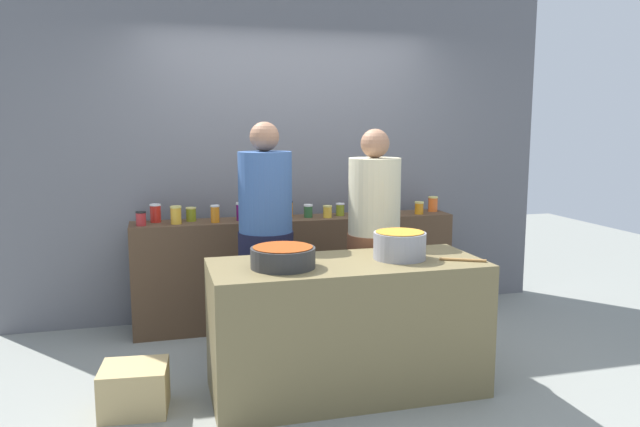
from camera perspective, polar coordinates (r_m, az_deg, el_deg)
ground at (r=4.32m, az=1.25°, el=-14.61°), size 12.00×12.00×0.00m
storefront_wall at (r=5.38m, az=-3.08°, el=6.43°), size 4.80×0.12×3.00m
display_shelf at (r=5.18m, az=-2.17°, el=-5.35°), size 2.70×0.36×0.91m
prep_table at (r=3.90m, az=2.54°, el=-10.58°), size 1.70×0.70×0.84m
preserve_jar_0 at (r=4.89m, az=-16.45°, el=-0.45°), size 0.08×0.08×0.11m
preserve_jar_1 at (r=5.02m, az=-15.18°, el=0.03°), size 0.09×0.09×0.15m
preserve_jar_2 at (r=4.90m, az=-13.37°, el=-0.13°), size 0.09×0.09×0.14m
preserve_jar_3 at (r=5.02m, az=-12.01°, el=-0.07°), size 0.08×0.08×0.11m
preserve_jar_4 at (r=4.91m, az=-9.82°, el=-0.02°), size 0.07×0.07×0.14m
preserve_jar_5 at (r=4.98m, az=-7.37°, el=0.20°), size 0.09×0.09×0.15m
preserve_jar_6 at (r=5.01m, az=-4.41°, el=0.06°), size 0.07×0.07×0.11m
preserve_jar_7 at (r=5.13m, az=-3.00°, el=0.43°), size 0.08×0.08×0.14m
preserve_jar_8 at (r=5.11m, az=-1.12°, el=0.26°), size 0.08×0.08×0.11m
preserve_jar_9 at (r=5.09m, az=0.71°, el=0.19°), size 0.08×0.08×0.10m
preserve_jar_10 at (r=5.20m, az=1.90°, el=0.39°), size 0.08×0.08×0.11m
preserve_jar_11 at (r=5.22m, az=3.98°, el=0.56°), size 0.07×0.07×0.14m
preserve_jar_12 at (r=5.24m, az=5.17°, el=0.57°), size 0.08×0.08×0.13m
preserve_jar_13 at (r=5.34m, az=6.65°, el=0.61°), size 0.08×0.08×0.12m
preserve_jar_14 at (r=5.36m, az=9.29°, el=0.53°), size 0.08×0.08×0.11m
preserve_jar_15 at (r=5.54m, az=10.55°, el=0.89°), size 0.09×0.09×0.13m
cooking_pot_left at (r=3.63m, az=-3.50°, el=-4.12°), size 0.39×0.39×0.13m
cooking_pot_center at (r=3.88m, az=7.48°, el=-2.98°), size 0.33×0.33×0.17m
wooden_spoon at (r=3.89m, az=13.25°, el=-4.25°), size 0.26×0.15×0.02m
cook_with_tongs at (r=4.37m, az=-5.09°, el=-3.78°), size 0.40×0.40×1.70m
cook_in_cap at (r=4.46m, az=5.05°, el=-3.84°), size 0.39×0.39×1.65m
bread_crate at (r=3.89m, az=-17.01°, el=-15.45°), size 0.41×0.37×0.28m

